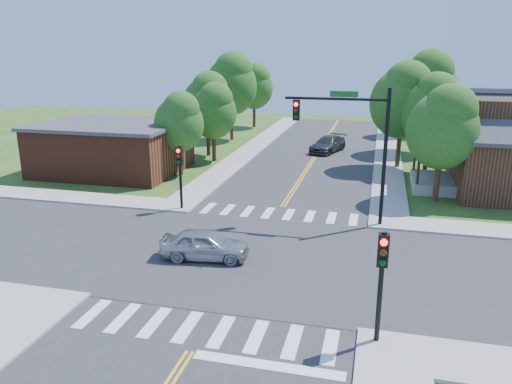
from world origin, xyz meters
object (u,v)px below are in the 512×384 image
(signal_mast_ne, at_px, (352,134))
(car_silver, at_px, (205,245))
(signal_pole_nw, at_px, (180,166))
(car_dgrey, at_px, (328,145))
(signal_pole_se, at_px, (382,268))

(signal_mast_ne, distance_m, car_silver, 9.53)
(signal_pole_nw, height_order, car_dgrey, signal_pole_nw)
(signal_pole_se, bearing_deg, signal_mast_ne, 98.56)
(signal_pole_nw, distance_m, car_silver, 7.51)
(car_silver, bearing_deg, signal_pole_se, -130.34)
(car_dgrey, bearing_deg, signal_pole_se, -62.72)
(signal_pole_nw, relative_size, car_dgrey, 0.74)
(signal_mast_ne, height_order, car_silver, signal_mast_ne)
(signal_pole_se, bearing_deg, car_dgrey, 99.05)
(signal_pole_se, distance_m, car_dgrey, 30.34)
(signal_pole_se, distance_m, car_silver, 9.24)
(car_dgrey, bearing_deg, signal_mast_ne, -62.42)
(signal_pole_nw, bearing_deg, car_silver, -59.62)
(signal_mast_ne, bearing_deg, signal_pole_se, -81.44)
(signal_pole_se, xyz_separation_m, signal_pole_nw, (-11.20, 11.20, 0.00))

